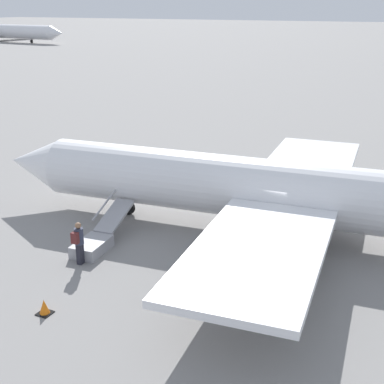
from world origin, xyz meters
name	(u,v)px	position (x,y,z in m)	size (l,w,h in m)	color
ground_plane	(264,234)	(0.00, 0.00, 0.00)	(600.00, 600.00, 0.00)	gray
airplane_main	(287,191)	(-0.91, -0.10, 2.11)	(27.14, 20.31, 7.03)	white
boarding_stairs	(97,240)	(5.74, 4.50, 0.38)	(1.45, 4.10, 1.73)	#99999E
passenger	(79,241)	(5.47, 5.97, 1.00)	(0.36, 0.55, 1.74)	#23232D
traffic_cone_near_stairs	(44,307)	(4.30, 9.37, 0.23)	(0.47, 0.47, 0.51)	black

